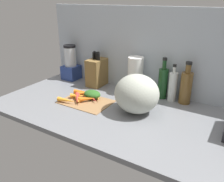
# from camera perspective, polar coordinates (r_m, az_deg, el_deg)

# --- Properties ---
(ground_plane) EXTENTS (1.70, 0.80, 0.03)m
(ground_plane) POSITION_cam_1_polar(r_m,az_deg,el_deg) (1.43, 2.83, -5.53)
(ground_plane) COLOR slate
(wall_back) EXTENTS (1.70, 0.03, 0.60)m
(wall_back) POSITION_cam_1_polar(r_m,az_deg,el_deg) (1.65, 9.55, 9.69)
(wall_back) COLOR #ADB7C1
(wall_back) RESTS_ON ground_plane
(cutting_board) EXTENTS (0.33, 0.24, 0.01)m
(cutting_board) POSITION_cam_1_polar(r_m,az_deg,el_deg) (1.55, -6.44, -2.61)
(cutting_board) COLOR #997047
(cutting_board) RESTS_ON ground_plane
(carrot_0) EXTENTS (0.13, 0.09, 0.02)m
(carrot_0) POSITION_cam_1_polar(r_m,az_deg,el_deg) (1.56, -5.04, -1.69)
(carrot_0) COLOR #B2264C
(carrot_0) RESTS_ON cutting_board
(carrot_1) EXTENTS (0.13, 0.07, 0.03)m
(carrot_1) POSITION_cam_1_polar(r_m,az_deg,el_deg) (1.65, -7.32, -0.25)
(carrot_1) COLOR orange
(carrot_1) RESTS_ON cutting_board
(carrot_2) EXTENTS (0.13, 0.05, 0.03)m
(carrot_2) POSITION_cam_1_polar(r_m,az_deg,el_deg) (1.54, -11.27, -2.27)
(carrot_2) COLOR orange
(carrot_2) RESTS_ON cutting_board
(carrot_3) EXTENTS (0.15, 0.10, 0.03)m
(carrot_3) POSITION_cam_1_polar(r_m,az_deg,el_deg) (1.56, -5.07, -1.65)
(carrot_3) COLOR red
(carrot_3) RESTS_ON cutting_board
(carrot_4) EXTENTS (0.10, 0.10, 0.03)m
(carrot_4) POSITION_cam_1_polar(r_m,az_deg,el_deg) (1.54, -8.46, -2.19)
(carrot_4) COLOR orange
(carrot_4) RESTS_ON cutting_board
(carrot_5) EXTENTS (0.11, 0.11, 0.03)m
(carrot_5) POSITION_cam_1_polar(r_m,az_deg,el_deg) (1.57, -3.69, -1.44)
(carrot_5) COLOR orange
(carrot_5) RESTS_ON cutting_board
(carrot_6) EXTENTS (0.11, 0.10, 0.03)m
(carrot_6) POSITION_cam_1_polar(r_m,az_deg,el_deg) (1.54, -6.13, -1.93)
(carrot_6) COLOR orange
(carrot_6) RESTS_ON cutting_board
(carrot_7) EXTENTS (0.10, 0.10, 0.03)m
(carrot_7) POSITION_cam_1_polar(r_m,az_deg,el_deg) (1.64, -6.85, -0.49)
(carrot_7) COLOR orange
(carrot_7) RESTS_ON cutting_board
(carrot_8) EXTENTS (0.11, 0.08, 0.03)m
(carrot_8) POSITION_cam_1_polar(r_m,az_deg,el_deg) (1.60, -8.26, -1.10)
(carrot_8) COLOR orange
(carrot_8) RESTS_ON cutting_board
(carrot_9) EXTENTS (0.11, 0.13, 0.04)m
(carrot_9) POSITION_cam_1_polar(r_m,az_deg,el_deg) (1.55, -8.65, -1.82)
(carrot_9) COLOR red
(carrot_9) RESTS_ON cutting_board
(carrot_greens_pile) EXTENTS (0.12, 0.09, 0.05)m
(carrot_greens_pile) POSITION_cam_1_polar(r_m,az_deg,el_deg) (1.58, -4.95, -0.79)
(carrot_greens_pile) COLOR #2D6023
(carrot_greens_pile) RESTS_ON cutting_board
(winter_squash) EXTENTS (0.27, 0.25, 0.24)m
(winter_squash) POSITION_cam_1_polar(r_m,az_deg,el_deg) (1.38, 6.15, -0.71)
(winter_squash) COLOR #B2B7A8
(winter_squash) RESTS_ON ground_plane
(knife_block) EXTENTS (0.11, 0.17, 0.27)m
(knife_block) POSITION_cam_1_polar(r_m,az_deg,el_deg) (1.81, -3.73, 4.78)
(knife_block) COLOR brown
(knife_block) RESTS_ON ground_plane
(blender_appliance) EXTENTS (0.13, 0.13, 0.29)m
(blender_appliance) POSITION_cam_1_polar(r_m,az_deg,el_deg) (1.98, -10.22, 6.47)
(blender_appliance) COLOR navy
(blender_appliance) RESTS_ON ground_plane
(paper_towel_roll) EXTENTS (0.11, 0.11, 0.27)m
(paper_towel_roll) POSITION_cam_1_polar(r_m,az_deg,el_deg) (1.65, 5.81, 3.83)
(paper_towel_roll) COLOR white
(paper_towel_roll) RESTS_ON ground_plane
(bottle_0) EXTENTS (0.06, 0.06, 0.28)m
(bottle_0) POSITION_cam_1_polar(r_m,az_deg,el_deg) (1.61, 12.53, 2.09)
(bottle_0) COLOR #19421E
(bottle_0) RESTS_ON ground_plane
(bottle_1) EXTENTS (0.06, 0.06, 0.26)m
(bottle_1) POSITION_cam_1_polar(r_m,az_deg,el_deg) (1.57, 14.82, 1.14)
(bottle_1) COLOR silver
(bottle_1) RESTS_ON ground_plane
(bottle_2) EXTENTS (0.08, 0.08, 0.28)m
(bottle_2) POSITION_cam_1_polar(r_m,az_deg,el_deg) (1.56, 17.91, 1.02)
(bottle_2) COLOR brown
(bottle_2) RESTS_ON ground_plane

